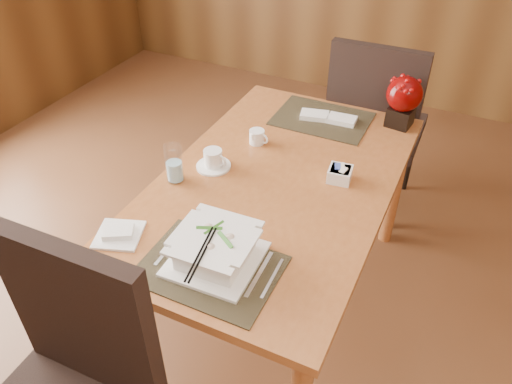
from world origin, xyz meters
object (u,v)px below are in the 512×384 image
at_px(creamer_jug, 257,137).
at_px(berry_decor, 404,99).
at_px(dining_table, 276,198).
at_px(soup_setting, 215,249).
at_px(coffee_cup, 213,160).
at_px(sugar_caddy, 340,174).
at_px(far_chair, 374,121).
at_px(water_glass, 174,164).
at_px(bread_plate, 119,235).

bearing_deg(creamer_jug, berry_decor, 50.69).
xyz_separation_m(creamer_jug, berry_decor, (0.54, 0.44, 0.11)).
bearing_deg(dining_table, soup_setting, -89.87).
xyz_separation_m(coffee_cup, sugar_caddy, (0.51, 0.14, -0.01)).
distance_m(soup_setting, sugar_caddy, 0.66).
distance_m(creamer_jug, berry_decor, 0.70).
relative_size(dining_table, far_chair, 1.41).
distance_m(coffee_cup, sugar_caddy, 0.53).
bearing_deg(soup_setting, coffee_cup, 118.01).
height_order(dining_table, berry_decor, berry_decor).
bearing_deg(sugar_caddy, dining_table, -154.56).
bearing_deg(water_glass, coffee_cup, 57.77).
height_order(dining_table, coffee_cup, coffee_cup).
bearing_deg(sugar_caddy, coffee_cup, -164.47).
bearing_deg(berry_decor, soup_setting, -106.56).
distance_m(soup_setting, creamer_jug, 0.76).
distance_m(creamer_jug, bread_plate, 0.79).
bearing_deg(soup_setting, bread_plate, -176.41).
bearing_deg(coffee_cup, bread_plate, -100.20).
relative_size(creamer_jug, berry_decor, 0.36).
relative_size(berry_decor, bread_plate, 1.57).
distance_m(dining_table, creamer_jug, 0.32).
relative_size(berry_decor, far_chair, 0.23).
xyz_separation_m(bread_plate, far_chair, (0.56, 1.46, -0.15)).
distance_m(dining_table, bread_plate, 0.67).
xyz_separation_m(dining_table, far_chair, (0.19, 0.91, -0.05)).
bearing_deg(soup_setting, water_glass, 136.06).
bearing_deg(creamer_jug, coffee_cup, -96.35).
height_order(soup_setting, bread_plate, soup_setting).
xyz_separation_m(sugar_caddy, bread_plate, (-0.60, -0.66, -0.02)).
xyz_separation_m(sugar_caddy, berry_decor, (0.12, 0.55, 0.11)).
relative_size(dining_table, coffee_cup, 10.25).
bearing_deg(sugar_caddy, berry_decor, 77.79).
distance_m(soup_setting, berry_decor, 1.22).
bearing_deg(dining_table, coffee_cup, -173.52).
height_order(soup_setting, berry_decor, berry_decor).
bearing_deg(far_chair, coffee_cup, 62.71).
height_order(water_glass, sugar_caddy, water_glass).
relative_size(soup_setting, creamer_jug, 3.33).
xyz_separation_m(water_glass, sugar_caddy, (0.60, 0.29, -0.05)).
bearing_deg(water_glass, sugar_caddy, 25.67).
height_order(creamer_jug, sugar_caddy, creamer_jug).
xyz_separation_m(creamer_jug, sugar_caddy, (0.42, -0.11, -0.00)).
height_order(dining_table, water_glass, water_glass).
relative_size(coffee_cup, creamer_jug, 1.65).
height_order(dining_table, sugar_caddy, sugar_caddy).
xyz_separation_m(water_glass, creamer_jug, (0.18, 0.40, -0.05)).
relative_size(coffee_cup, water_glass, 0.90).
xyz_separation_m(dining_table, berry_decor, (0.35, 0.66, 0.24)).
bearing_deg(soup_setting, creamer_jug, 102.88).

